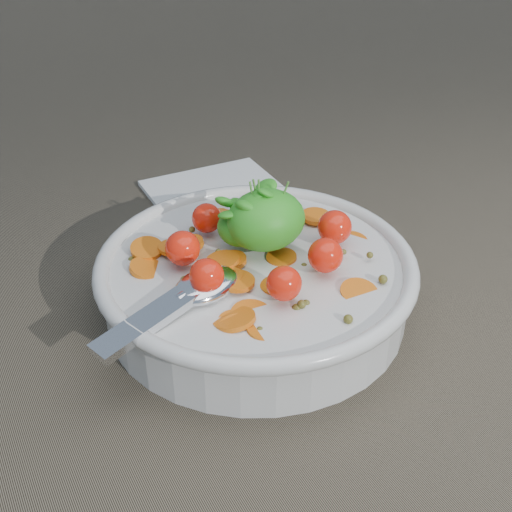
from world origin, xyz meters
TOP-DOWN VIEW (x-y plane):
  - ground at (0.00, 0.00)m, footprint 6.00×6.00m
  - bowl at (-0.03, 0.03)m, footprint 0.27×0.25m
  - napkin at (0.03, 0.23)m, footprint 0.14×0.12m

SIDE VIEW (x-z plane):
  - ground at x=0.00m, z-range 0.00..0.00m
  - napkin at x=0.03m, z-range 0.00..0.01m
  - bowl at x=-0.03m, z-range -0.02..0.08m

